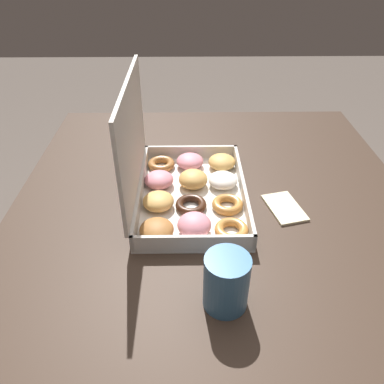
# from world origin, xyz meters

# --- Properties ---
(ground_plane) EXTENTS (8.00, 8.00, 0.00)m
(ground_plane) POSITION_xyz_m (0.00, 0.00, 0.00)
(ground_plane) COLOR #564C44
(dining_table) EXTENTS (1.17, 1.00, 0.77)m
(dining_table) POSITION_xyz_m (0.00, 0.00, 0.68)
(dining_table) COLOR #38281E
(dining_table) RESTS_ON ground_plane
(donut_box) EXTENTS (0.39, 0.27, 0.30)m
(donut_box) POSITION_xyz_m (0.06, 0.08, 0.82)
(donut_box) COLOR silver
(donut_box) RESTS_ON dining_table
(coffee_mug) EXTENTS (0.08, 0.08, 0.11)m
(coffee_mug) POSITION_xyz_m (-0.26, -0.00, 0.83)
(coffee_mug) COLOR teal
(coffee_mug) RESTS_ON dining_table
(paper_napkin) EXTENTS (0.13, 0.10, 0.01)m
(paper_napkin) POSITION_xyz_m (0.02, -0.17, 0.77)
(paper_napkin) COLOR beige
(paper_napkin) RESTS_ON dining_table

